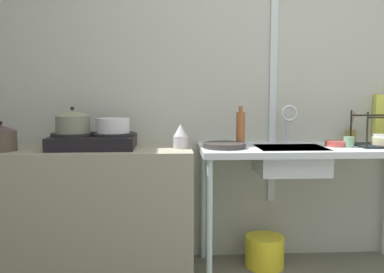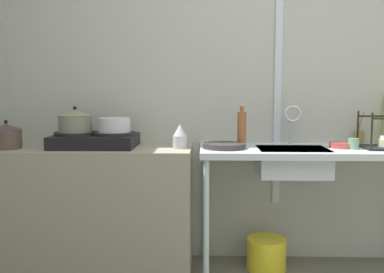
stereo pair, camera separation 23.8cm
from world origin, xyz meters
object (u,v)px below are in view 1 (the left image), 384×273
at_px(stove, 93,141).
at_px(pot_on_right_burner, 113,125).
at_px(sink_basin, 291,160).
at_px(bucket_on_floor, 265,251).
at_px(pot_beside_stove, 1,138).
at_px(frying_pan, 224,145).
at_px(faucet, 289,117).
at_px(cup_by_rack, 349,142).
at_px(utensil_jar, 351,135).
at_px(pot_on_left_burner, 73,122).
at_px(bottle_by_sink, 241,129).
at_px(small_bowl_on_drainboard, 336,144).
at_px(percolator, 181,136).

relative_size(stove, pot_on_right_burner, 2.54).
relative_size(sink_basin, bucket_on_floor, 1.67).
xyz_separation_m(stove, bucket_on_floor, (1.13, 0.05, -0.77)).
height_order(pot_beside_stove, frying_pan, pot_beside_stove).
bearing_deg(pot_on_right_burner, faucet, 6.69).
bearing_deg(stove, cup_by_rack, -1.56).
height_order(stove, pot_beside_stove, pot_beside_stove).
height_order(sink_basin, utensil_jar, utensil_jar).
distance_m(pot_on_right_burner, pot_beside_stove, 0.67).
distance_m(pot_on_left_burner, bottle_by_sink, 1.08).
bearing_deg(small_bowl_on_drainboard, stove, -179.87).
bearing_deg(pot_on_left_burner, utensil_jar, 6.59).
bearing_deg(bucket_on_floor, faucet, 27.13).
bearing_deg(utensil_jar, sink_basin, -153.54).
distance_m(pot_on_left_burner, faucet, 1.43).
relative_size(pot_on_right_burner, utensil_jar, 0.95).
height_order(small_bowl_on_drainboard, bucket_on_floor, small_bowl_on_drainboard).
distance_m(pot_on_right_burner, faucet, 1.18).
bearing_deg(stove, bottle_by_sink, 2.87).
relative_size(bottle_by_sink, utensil_jar, 1.21).
bearing_deg(bucket_on_floor, stove, -177.43).
bearing_deg(faucet, pot_on_right_burner, -173.31).
xyz_separation_m(percolator, bottle_by_sink, (0.40, 0.08, 0.04)).
distance_m(small_bowl_on_drainboard, utensil_jar, 0.29).
relative_size(pot_on_left_burner, bucket_on_floor, 0.83).
bearing_deg(percolator, pot_beside_stove, -176.92).
xyz_separation_m(pot_on_left_burner, pot_on_right_burner, (0.25, -0.00, -0.03)).
height_order(pot_on_right_burner, pot_beside_stove, pot_on_right_burner).
bearing_deg(faucet, bucket_on_floor, -152.87).
bearing_deg(stove, small_bowl_on_drainboard, 0.13).
bearing_deg(small_bowl_on_drainboard, pot_on_right_burner, -179.86).
distance_m(pot_on_right_burner, bucket_on_floor, 1.32).
bearing_deg(cup_by_rack, bucket_on_floor, 169.56).
xyz_separation_m(stove, bottle_by_sink, (0.95, 0.05, 0.07)).
bearing_deg(sink_basin, pot_on_left_burner, 178.75).
distance_m(pot_on_right_burner, frying_pan, 0.72).
bearing_deg(percolator, pot_on_right_burner, 175.11).
relative_size(pot_beside_stove, faucet, 0.69).
relative_size(percolator, bottle_by_sink, 0.59).
height_order(percolator, bucket_on_floor, percolator).
bearing_deg(frying_pan, cup_by_rack, -0.54).
height_order(cup_by_rack, small_bowl_on_drainboard, cup_by_rack).
bearing_deg(percolator, bucket_on_floor, 8.64).
relative_size(pot_on_left_burner, cup_by_rack, 3.24).
height_order(percolator, cup_by_rack, percolator).
relative_size(pot_beside_stove, sink_basin, 0.43).
distance_m(percolator, cup_by_rack, 1.09).
relative_size(percolator, small_bowl_on_drainboard, 1.09).
distance_m(pot_on_left_burner, frying_pan, 0.97).
relative_size(pot_on_right_burner, percolator, 1.34).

